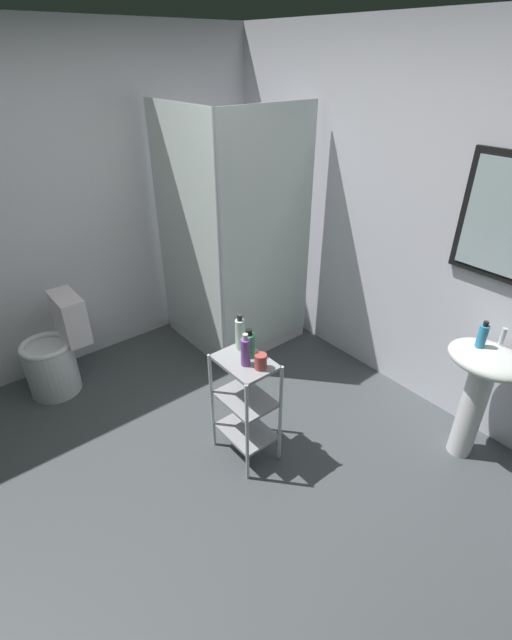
% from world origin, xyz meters
% --- Properties ---
extents(ground_plane, '(4.20, 4.20, 0.02)m').
position_xyz_m(ground_plane, '(0.00, 0.00, -0.01)').
color(ground_plane, '#44494C').
extents(wall_back, '(4.20, 0.14, 2.50)m').
position_xyz_m(wall_back, '(0.01, 1.85, 1.25)').
color(wall_back, silver).
rests_on(wall_back, ground_plane).
extents(wall_left, '(0.10, 4.20, 2.50)m').
position_xyz_m(wall_left, '(-1.85, 0.00, 1.25)').
color(wall_left, silver).
rests_on(wall_left, ground_plane).
extents(shower_stall, '(0.92, 0.92, 2.00)m').
position_xyz_m(shower_stall, '(-1.19, 1.17, 0.46)').
color(shower_stall, white).
rests_on(shower_stall, ground_plane).
extents(pedestal_sink, '(0.46, 0.37, 0.81)m').
position_xyz_m(pedestal_sink, '(0.85, 1.52, 0.58)').
color(pedestal_sink, white).
rests_on(pedestal_sink, ground_plane).
extents(sink_faucet, '(0.03, 0.03, 0.10)m').
position_xyz_m(sink_faucet, '(0.85, 1.64, 0.86)').
color(sink_faucet, silver).
rests_on(sink_faucet, pedestal_sink).
extents(toilet, '(0.37, 0.49, 0.76)m').
position_xyz_m(toilet, '(-1.48, -0.29, 0.31)').
color(toilet, white).
rests_on(toilet, ground_plane).
extents(storage_cart, '(0.38, 0.28, 0.74)m').
position_xyz_m(storage_cart, '(-0.04, 0.42, 0.44)').
color(storage_cart, silver).
rests_on(storage_cart, ground_plane).
extents(hand_soap_bottle, '(0.05, 0.05, 0.17)m').
position_xyz_m(hand_soap_bottle, '(0.79, 1.51, 0.88)').
color(hand_soap_bottle, '#389ED1').
rests_on(hand_soap_bottle, pedestal_sink).
extents(body_wash_bottle_green, '(0.07, 0.07, 0.18)m').
position_xyz_m(body_wash_bottle_green, '(-0.07, 0.47, 0.82)').
color(body_wash_bottle_green, '#369A5F').
rests_on(body_wash_bottle_green, storage_cart).
extents(conditioner_bottle_purple, '(0.06, 0.06, 0.21)m').
position_xyz_m(conditioner_bottle_purple, '(-0.01, 0.40, 0.83)').
color(conditioner_bottle_purple, '#8150AF').
rests_on(conditioner_bottle_purple, storage_cart).
extents(lotion_bottle_white, '(0.06, 0.06, 0.24)m').
position_xyz_m(lotion_bottle_white, '(-0.16, 0.47, 0.85)').
color(lotion_bottle_white, white).
rests_on(lotion_bottle_white, storage_cart).
extents(rinse_cup, '(0.07, 0.07, 0.09)m').
position_xyz_m(rinse_cup, '(0.07, 0.44, 0.79)').
color(rinse_cup, '#B24742').
rests_on(rinse_cup, storage_cart).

